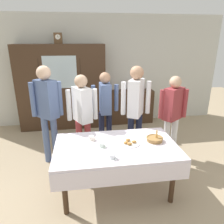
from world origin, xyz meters
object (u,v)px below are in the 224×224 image
Objects in this scene: bookshelf_low at (131,107)px; person_beside_shelf at (47,106)px; tea_cup_far_left at (92,138)px; tea_cup_center at (112,157)px; spoon_front_edge at (154,131)px; book_stack at (132,88)px; tea_cup_near_left at (102,145)px; person_by_cabinet at (173,110)px; spoon_center at (113,138)px; wall_cabinet at (62,88)px; bread_basket at (155,139)px; dining_table at (117,153)px; pastry_plate at (130,143)px; person_near_right_end at (105,104)px; mantel_clock at (58,38)px; spoon_mid_left at (76,161)px; person_behind_table_right at (136,104)px; person_behind_table_left at (82,111)px.

bookshelf_low is 2.58m from person_beside_shelf.
bookshelf_low is 2.69m from tea_cup_far_left.
spoon_front_edge is (0.77, 0.69, -0.02)m from tea_cup_center.
book_stack is 2.83m from tea_cup_near_left.
book_stack is at bearing 85.64° from spoon_front_edge.
bookshelf_low is at bearing 64.02° from tea_cup_far_left.
spoon_center is at bearing -153.90° from person_by_cabinet.
person_beside_shelf is at bearing -94.47° from wall_cabinet.
tea_cup_far_left is at bearing 169.79° from bread_basket.
dining_table is at bearing -149.61° from spoon_front_edge.
person_by_cabinet is at bearing 30.76° from tea_cup_near_left.
tea_cup_far_left is 0.46× the size of pastry_plate.
wall_cabinet is at bearing 113.34° from pastry_plate.
person_beside_shelf reaches higher than spoon_front_edge.
bread_basket is (-0.27, -2.56, 0.34)m from bookshelf_low.
tea_cup_center is at bearing -93.56° from person_near_right_end.
bread_basket is at bearing 29.39° from tea_cup_center.
bread_basket is 0.38m from pastry_plate.
book_stack is 1.87× the size of spoon_front_edge.
pastry_plate is at bearing 5.04° from tea_cup_near_left.
person_near_right_end is (0.90, -1.26, -1.20)m from mantel_clock.
spoon_mid_left is at bearing -161.30° from bread_basket.
person_near_right_end is at bearing -54.54° from wall_cabinet.
person_behind_table_right is at bearing 61.10° from dining_table.
person_behind_table_right reaches higher than dining_table.
person_near_right_end reaches higher than spoon_center.
person_beside_shelf is at bearing 150.77° from bread_basket.
person_behind_table_right reaches higher than spoon_front_edge.
spoon_front_edge is (1.21, 0.69, 0.00)m from spoon_mid_left.
mantel_clock reaches higher than person_beside_shelf.
spoon_center is 1.09m from person_near_right_end.
spoon_mid_left is at bearing -146.61° from person_by_cabinet.
book_stack is 1.71× the size of tea_cup_near_left.
wall_cabinet reaches higher than bookshelf_low.
bookshelf_low is 1.91m from person_by_cabinet.
person_near_right_end reaches higher than tea_cup_far_left.
spoon_mid_left is 1.39m from spoon_front_edge.
tea_cup_center reaches higher than pastry_plate.
book_stack reaches higher than spoon_mid_left.
spoon_center is at bearing 134.00° from pastry_plate.
person_behind_table_right is (0.48, 0.61, 0.31)m from spoon_center.
book_stack is 1.71× the size of tea_cup_center.
tea_cup_far_left is 0.08× the size of person_by_cabinet.
pastry_plate is 0.18× the size of person_behind_table_left.
dining_table is at bearing -89.16° from spoon_center.
spoon_center is 0.68m from spoon_front_edge.
mantel_clock is 1.08× the size of book_stack.
person_behind_table_left is at bearing -126.36° from book_stack.
mantel_clock is 0.14× the size of person_beside_shelf.
spoon_front_edge is (1.57, -2.20, -0.27)m from wall_cabinet.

